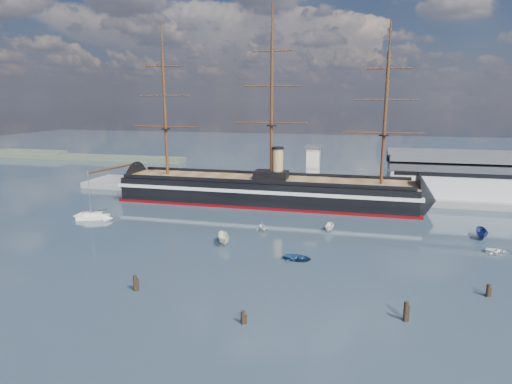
# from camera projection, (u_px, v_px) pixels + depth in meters

# --- Properties ---
(ground) EXTENTS (600.00, 600.00, 0.00)m
(ground) POSITION_uv_depth(u_px,v_px,m) (285.00, 224.00, 109.95)
(ground) COLOR #283745
(ground) RESTS_ON ground
(quay) EXTENTS (180.00, 18.00, 2.00)m
(quay) POSITION_uv_depth(u_px,v_px,m) (334.00, 196.00, 141.72)
(quay) COLOR slate
(quay) RESTS_ON ground
(warehouse) EXTENTS (63.00, 21.00, 11.60)m
(warehouse) POSITION_uv_depth(u_px,v_px,m) (493.00, 176.00, 132.47)
(warehouse) COLOR #B7BABC
(warehouse) RESTS_ON ground
(quay_tower) EXTENTS (5.00, 5.00, 15.00)m
(quay_tower) POSITION_uv_depth(u_px,v_px,m) (313.00, 167.00, 138.49)
(quay_tower) COLOR silver
(quay_tower) RESTS_ON ground
(shoreline) EXTENTS (120.00, 10.00, 4.00)m
(shoreline) POSITION_uv_depth(u_px,v_px,m) (65.00, 156.00, 232.77)
(shoreline) COLOR #3F4C38
(shoreline) RESTS_ON ground
(warship) EXTENTS (112.90, 16.52, 53.94)m
(warship) POSITION_uv_depth(u_px,v_px,m) (259.00, 190.00, 130.88)
(warship) COLOR black
(warship) RESTS_ON ground
(sailboat) EXTENTS (8.71, 5.08, 13.39)m
(sailboat) POSITION_uv_depth(u_px,v_px,m) (93.00, 216.00, 113.69)
(sailboat) COLOR silver
(sailboat) RESTS_ON ground
(motorboat_a) EXTENTS (7.93, 5.52, 2.99)m
(motorboat_a) POSITION_uv_depth(u_px,v_px,m) (224.00, 244.00, 94.03)
(motorboat_a) COLOR white
(motorboat_a) RESTS_ON ground
(motorboat_b) EXTENTS (1.83, 3.65, 1.63)m
(motorboat_b) POSITION_uv_depth(u_px,v_px,m) (298.00, 260.00, 84.62)
(motorboat_b) COLOR navy
(motorboat_b) RESTS_ON ground
(motorboat_c) EXTENTS (5.97, 2.78, 2.30)m
(motorboat_c) POSITION_uv_depth(u_px,v_px,m) (329.00, 231.00, 103.35)
(motorboat_c) COLOR white
(motorboat_c) RESTS_ON ground
(motorboat_d) EXTENTS (6.70, 5.45, 2.27)m
(motorboat_d) POSITION_uv_depth(u_px,v_px,m) (262.00, 230.00, 104.05)
(motorboat_d) COLOR white
(motorboat_d) RESTS_ON ground
(motorboat_e) EXTENTS (1.91, 3.34, 1.47)m
(motorboat_e) POSITION_uv_depth(u_px,v_px,m) (499.00, 254.00, 88.25)
(motorboat_e) COLOR white
(motorboat_e) RESTS_ON ground
(motorboat_f) EXTENTS (7.19, 3.18, 2.80)m
(motorboat_f) POSITION_uv_depth(u_px,v_px,m) (482.00, 238.00, 98.08)
(motorboat_f) COLOR navy
(motorboat_f) RESTS_ON ground
(piling_near_left) EXTENTS (0.64, 0.64, 3.42)m
(piling_near_left) POSITION_uv_depth(u_px,v_px,m) (136.00, 291.00, 71.13)
(piling_near_left) COLOR black
(piling_near_left) RESTS_ON ground
(piling_near_mid) EXTENTS (0.64, 0.64, 2.62)m
(piling_near_mid) POSITION_uv_depth(u_px,v_px,m) (243.00, 324.00, 60.60)
(piling_near_mid) COLOR black
(piling_near_mid) RESTS_ON ground
(piling_near_right) EXTENTS (0.64, 0.64, 3.69)m
(piling_near_right) POSITION_uv_depth(u_px,v_px,m) (405.00, 321.00, 61.33)
(piling_near_right) COLOR black
(piling_near_right) RESTS_ON ground
(piling_far_right) EXTENTS (0.64, 0.64, 2.84)m
(piling_far_right) POSITION_uv_depth(u_px,v_px,m) (487.00, 297.00, 68.96)
(piling_far_right) COLOR black
(piling_far_right) RESTS_ON ground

